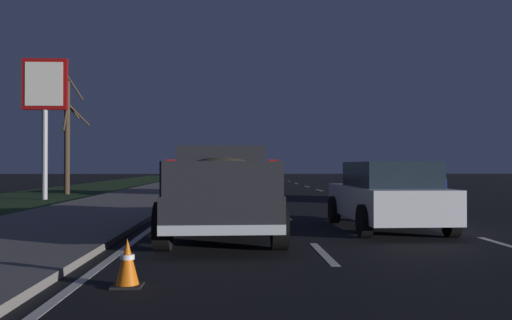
% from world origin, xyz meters
% --- Properties ---
extents(ground, '(144.00, 144.00, 0.00)m').
position_xyz_m(ground, '(27.00, 0.00, 0.00)').
color(ground, black).
extents(sidewalk_shoulder, '(108.00, 4.00, 0.12)m').
position_xyz_m(sidewalk_shoulder, '(27.00, 7.45, 0.06)').
color(sidewalk_shoulder, slate).
rests_on(sidewalk_shoulder, ground).
extents(grass_verge, '(108.00, 6.00, 0.01)m').
position_xyz_m(grass_verge, '(27.00, 12.45, 0.00)').
color(grass_verge, '#1E3819').
rests_on(grass_verge, ground).
extents(lane_markings, '(108.00, 7.04, 0.01)m').
position_xyz_m(lane_markings, '(29.64, 3.09, 0.00)').
color(lane_markings, silver).
rests_on(lane_markings, ground).
extents(pickup_truck, '(5.48, 2.40, 1.87)m').
position_xyz_m(pickup_truck, '(10.90, 3.50, 0.98)').
color(pickup_truck, '#232328').
rests_on(pickup_truck, ground).
extents(sedan_white, '(4.45, 2.10, 1.54)m').
position_xyz_m(sedan_white, '(12.04, -0.24, 0.78)').
color(sedan_white, silver).
rests_on(sedan_white, ground).
extents(sedan_blue, '(4.42, 2.05, 1.54)m').
position_xyz_m(sedan_blue, '(21.96, -3.66, 0.78)').
color(sedan_blue, navy).
rests_on(sedan_blue, ground).
extents(sedan_black, '(4.44, 2.09, 1.54)m').
position_xyz_m(sedan_black, '(26.46, 3.55, 0.78)').
color(sedan_black, black).
rests_on(sedan_black, ground).
extents(gas_price_sign, '(0.27, 1.90, 6.05)m').
position_xyz_m(gas_price_sign, '(23.84, 11.37, 4.49)').
color(gas_price_sign, '#99999E').
rests_on(gas_price_sign, ground).
extents(bare_tree_far, '(1.98, 1.12, 6.10)m').
position_xyz_m(bare_tree_far, '(28.38, 11.73, 3.05)').
color(bare_tree_far, '#423323').
rests_on(bare_tree_far, ground).
extents(traffic_cone_near, '(0.36, 0.36, 0.58)m').
position_xyz_m(traffic_cone_near, '(6.18, 4.50, 0.28)').
color(traffic_cone_near, black).
rests_on(traffic_cone_near, ground).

